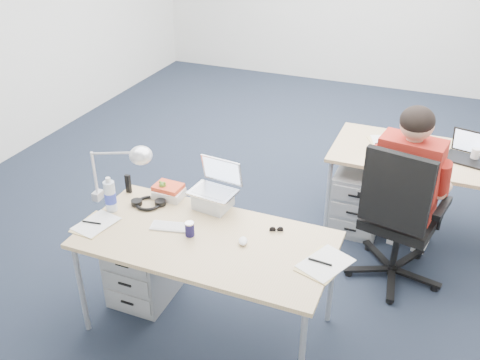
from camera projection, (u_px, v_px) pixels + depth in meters
name	position (u px, v px, depth m)	size (l,w,h in m)	color
floor	(278.00, 194.00, 5.23)	(7.00, 7.00, 0.00)	black
room	(286.00, 15.00, 4.39)	(6.02, 7.02, 2.80)	silver
desk_near	(206.00, 244.00, 3.37)	(1.60, 0.80, 0.73)	tan
desk_far	(431.00, 160.00, 4.37)	(1.60, 0.80, 0.73)	tan
office_chair	(395.00, 242.00, 3.99)	(0.86, 0.86, 1.15)	black
seated_person	(410.00, 189.00, 3.95)	(0.48, 0.80, 1.38)	#A62117
drawer_pedestal_near	(145.00, 263.00, 3.85)	(0.40, 0.50, 0.55)	#979A9B
drawer_pedestal_far	(358.00, 199.00, 4.62)	(0.40, 0.50, 0.55)	#979A9B
silver_laptop	(213.00, 187.00, 3.59)	(0.30, 0.24, 0.32)	silver
wireless_keyboard	(171.00, 226.00, 3.45)	(0.25, 0.10, 0.01)	white
computer_mouse	(243.00, 241.00, 3.29)	(0.06, 0.09, 0.03)	white
headphones	(148.00, 202.00, 3.68)	(0.24, 0.19, 0.04)	black
can_koozie	(190.00, 229.00, 3.35)	(0.06, 0.06, 0.10)	#191542
water_bottle	(110.00, 194.00, 3.57)	(0.08, 0.08, 0.25)	silver
bear_figurine	(163.00, 189.00, 3.74)	(0.07, 0.05, 0.13)	#376C1D
book_stack	(169.00, 191.00, 3.75)	(0.21, 0.16, 0.09)	silver
cordless_phone	(128.00, 184.00, 3.80)	(0.04, 0.02, 0.14)	black
papers_left	(94.00, 224.00, 3.47)	(0.19, 0.28, 0.01)	#D7BE7C
papers_right	(323.00, 264.00, 3.11)	(0.22, 0.31, 0.01)	#D7BE7C
sunglasses	(276.00, 230.00, 3.41)	(0.09, 0.04, 0.02)	black
desk_lamp	(112.00, 172.00, 3.58)	(0.44, 0.16, 0.50)	silver
dark_laptop	(469.00, 147.00, 4.21)	(0.32, 0.31, 0.24)	black
far_cup	(475.00, 154.00, 4.26)	(0.07, 0.07, 0.10)	white
far_papers	(386.00, 144.00, 4.51)	(0.23, 0.33, 0.01)	white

